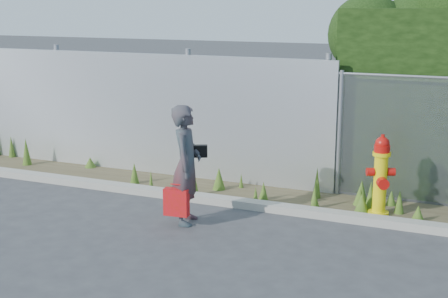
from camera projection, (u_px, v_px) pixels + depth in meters
ground at (204, 250)px, 7.98m from camera, size 80.00×80.00×0.00m
curb at (252, 205)px, 9.58m from camera, size 16.00×0.22×0.12m
weed_strip at (257, 186)px, 10.25m from camera, size 16.00×1.35×0.55m
corrugated_fence at (112, 111)px, 11.64m from camera, size 8.50×0.21×2.30m
fire_hydrant at (380, 177)px, 9.12m from camera, size 0.41×0.37×1.23m
woman at (186, 165)px, 8.80m from camera, size 0.55×0.71×1.71m
red_tote_bag at (176, 202)px, 8.71m from camera, size 0.35×0.13×0.46m
black_shoulder_bag at (199, 151)px, 8.93m from camera, size 0.23×0.10×0.17m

